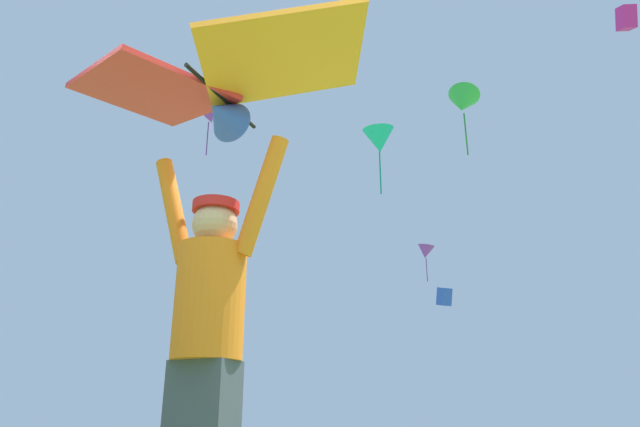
{
  "coord_description": "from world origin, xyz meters",
  "views": [
    {
      "loc": [
        0.93,
        -2.36,
        0.54
      ],
      "look_at": [
        -0.38,
        2.02,
        2.22
      ],
      "focal_mm": 32.39,
      "sensor_mm": 36.0,
      "label": 1
    }
  ],
  "objects_px": {
    "distant_kite_teal_far_center": "(379,141)",
    "distant_kite_purple_high_right": "(209,114)",
    "distant_kite_magenta_low_right": "(626,18)",
    "distant_kite_purple_low_left": "(426,252)",
    "kite_flyer_person": "(208,335)",
    "distant_kite_green_overhead_distant": "(463,103)",
    "distant_kite_blue_mid_left": "(444,297)",
    "held_stunt_kite": "(216,85)"
  },
  "relations": [
    {
      "from": "distant_kite_purple_high_right",
      "to": "distant_kite_teal_far_center",
      "type": "bearing_deg",
      "value": -8.37
    },
    {
      "from": "distant_kite_purple_high_right",
      "to": "held_stunt_kite",
      "type": "bearing_deg",
      "value": -60.99
    },
    {
      "from": "distant_kite_green_overhead_distant",
      "to": "distant_kite_teal_far_center",
      "type": "bearing_deg",
      "value": 146.74
    },
    {
      "from": "distant_kite_teal_far_center",
      "to": "distant_kite_purple_high_right",
      "type": "height_order",
      "value": "distant_kite_purple_high_right"
    },
    {
      "from": "distant_kite_green_overhead_distant",
      "to": "distant_kite_teal_far_center",
      "type": "distance_m",
      "value": 4.08
    },
    {
      "from": "distant_kite_purple_low_left",
      "to": "distant_kite_teal_far_center",
      "type": "bearing_deg",
      "value": -89.85
    },
    {
      "from": "kite_flyer_person",
      "to": "held_stunt_kite",
      "type": "xyz_separation_m",
      "value": [
        -0.01,
        -0.08,
        1.34
      ]
    },
    {
      "from": "distant_kite_green_overhead_distant",
      "to": "distant_kite_purple_low_left",
      "type": "xyz_separation_m",
      "value": [
        -3.45,
        17.93,
        -0.09
      ]
    },
    {
      "from": "kite_flyer_person",
      "to": "held_stunt_kite",
      "type": "relative_size",
      "value": 1.03
    },
    {
      "from": "distant_kite_blue_mid_left",
      "to": "distant_kite_teal_far_center",
      "type": "xyz_separation_m",
      "value": [
        -1.65,
        -6.03,
        5.21
      ]
    },
    {
      "from": "held_stunt_kite",
      "to": "distant_kite_purple_high_right",
      "type": "relative_size",
      "value": 0.64
    },
    {
      "from": "distant_kite_magenta_low_right",
      "to": "distant_kite_purple_low_left",
      "type": "distance_m",
      "value": 17.2
    },
    {
      "from": "kite_flyer_person",
      "to": "distant_kite_magenta_low_right",
      "type": "xyz_separation_m",
      "value": [
        9.6,
        25.86,
        19.63
      ]
    },
    {
      "from": "distant_kite_magenta_low_right",
      "to": "distant_kite_teal_far_center",
      "type": "distance_m",
      "value": 17.06
    },
    {
      "from": "distant_kite_teal_far_center",
      "to": "distant_kite_purple_low_left",
      "type": "height_order",
      "value": "distant_kite_teal_far_center"
    },
    {
      "from": "kite_flyer_person",
      "to": "distant_kite_purple_low_left",
      "type": "distance_m",
      "value": 35.25
    },
    {
      "from": "distant_kite_blue_mid_left",
      "to": "distant_kite_green_overhead_distant",
      "type": "bearing_deg",
      "value": -77.99
    },
    {
      "from": "distant_kite_green_overhead_distant",
      "to": "distant_kite_purple_low_left",
      "type": "bearing_deg",
      "value": 100.89
    },
    {
      "from": "kite_flyer_person",
      "to": "distant_kite_blue_mid_left",
      "type": "distance_m",
      "value": 24.58
    },
    {
      "from": "held_stunt_kite",
      "to": "distant_kite_purple_high_right",
      "type": "distance_m",
      "value": 25.26
    },
    {
      "from": "distant_kite_blue_mid_left",
      "to": "distant_kite_green_overhead_distant",
      "type": "height_order",
      "value": "distant_kite_green_overhead_distant"
    },
    {
      "from": "distant_kite_magenta_low_right",
      "to": "distant_kite_purple_low_left",
      "type": "height_order",
      "value": "distant_kite_magenta_low_right"
    },
    {
      "from": "kite_flyer_person",
      "to": "distant_kite_purple_low_left",
      "type": "bearing_deg",
      "value": 94.04
    },
    {
      "from": "kite_flyer_person",
      "to": "held_stunt_kite",
      "type": "height_order",
      "value": "held_stunt_kite"
    },
    {
      "from": "kite_flyer_person",
      "to": "held_stunt_kite",
      "type": "distance_m",
      "value": 1.34
    },
    {
      "from": "distant_kite_purple_high_right",
      "to": "distant_kite_green_overhead_distant",
      "type": "bearing_deg",
      "value": -16.39
    },
    {
      "from": "distant_kite_magenta_low_right",
      "to": "distant_kite_green_overhead_distant",
      "type": "bearing_deg",
      "value": -130.2
    },
    {
      "from": "distant_kite_purple_high_right",
      "to": "distant_kite_magenta_low_right",
      "type": "bearing_deg",
      "value": 18.05
    },
    {
      "from": "distant_kite_magenta_low_right",
      "to": "distant_kite_purple_high_right",
      "type": "relative_size",
      "value": 0.5
    },
    {
      "from": "distant_kite_green_overhead_distant",
      "to": "distant_kite_teal_far_center",
      "type": "height_order",
      "value": "distant_kite_teal_far_center"
    },
    {
      "from": "held_stunt_kite",
      "to": "distant_kite_purple_low_left",
      "type": "bearing_deg",
      "value": 94.01
    },
    {
      "from": "held_stunt_kite",
      "to": "distant_kite_purple_high_right",
      "type": "xyz_separation_m",
      "value": [
        -10.71,
        19.31,
        12.27
      ]
    },
    {
      "from": "distant_kite_purple_low_left",
      "to": "distant_kite_purple_high_right",
      "type": "relative_size",
      "value": 0.87
    },
    {
      "from": "distant_kite_green_overhead_distant",
      "to": "distant_kite_purple_high_right",
      "type": "distance_m",
      "value": 12.76
    },
    {
      "from": "kite_flyer_person",
      "to": "distant_kite_green_overhead_distant",
      "type": "height_order",
      "value": "distant_kite_green_overhead_distant"
    },
    {
      "from": "held_stunt_kite",
      "to": "distant_kite_magenta_low_right",
      "type": "relative_size",
      "value": 1.28
    },
    {
      "from": "kite_flyer_person",
      "to": "distant_kite_green_overhead_distant",
      "type": "xyz_separation_m",
      "value": [
        1.07,
        15.77,
        10.18
      ]
    },
    {
      "from": "distant_kite_magenta_low_right",
      "to": "distant_kite_teal_far_center",
      "type": "bearing_deg",
      "value": -146.65
    },
    {
      "from": "distant_kite_purple_low_left",
      "to": "kite_flyer_person",
      "type": "bearing_deg",
      "value": -85.96
    },
    {
      "from": "held_stunt_kite",
      "to": "distant_kite_green_overhead_distant",
      "type": "xyz_separation_m",
      "value": [
        1.08,
        15.84,
        8.85
      ]
    },
    {
      "from": "held_stunt_kite",
      "to": "distant_kite_teal_far_center",
      "type": "relative_size",
      "value": 0.63
    },
    {
      "from": "held_stunt_kite",
      "to": "distant_kite_magenta_low_right",
      "type": "distance_m",
      "value": 33.16
    }
  ]
}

